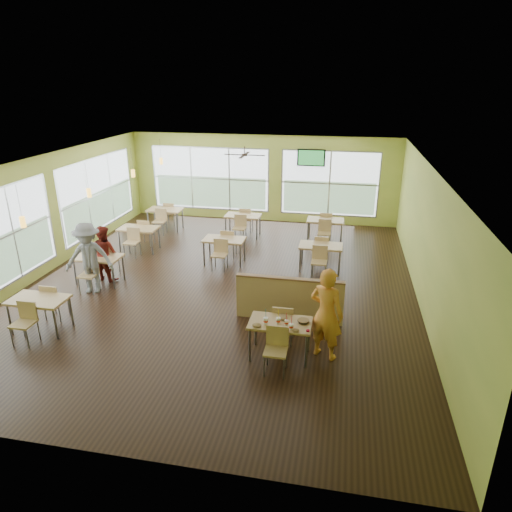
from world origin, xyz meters
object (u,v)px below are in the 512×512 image
(man_plaid, at_px, (326,314))
(main_table, at_px, (280,328))
(food_basket, at_px, (303,321))
(half_wall_divider, at_px, (289,299))

(man_plaid, bearing_deg, main_table, 34.02)
(food_basket, bearing_deg, man_plaid, 11.83)
(half_wall_divider, distance_m, food_basket, 1.47)
(main_table, height_order, man_plaid, man_plaid)
(main_table, xyz_separation_m, man_plaid, (0.86, 0.16, 0.30))
(man_plaid, xyz_separation_m, food_basket, (-0.42, -0.09, -0.15))
(main_table, relative_size, half_wall_divider, 0.63)
(half_wall_divider, xyz_separation_m, food_basket, (0.44, -1.38, 0.26))
(main_table, distance_m, man_plaid, 0.93)
(man_plaid, bearing_deg, food_basket, 35.08)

